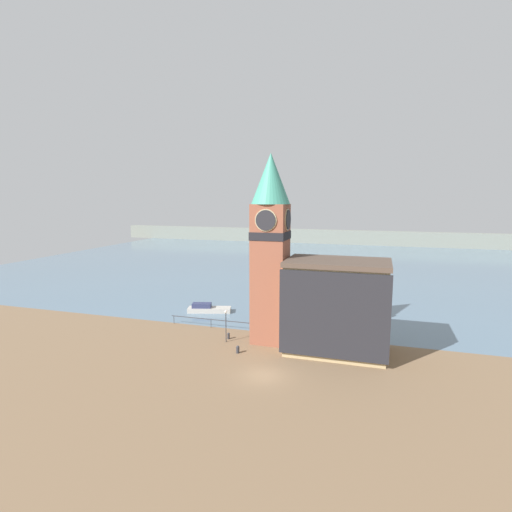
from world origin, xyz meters
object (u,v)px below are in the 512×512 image
clock_tower (270,244)px  mooring_bollard_far (229,335)px  mooring_bollard_near (238,349)px  lamp_post (226,320)px  boat_near (208,309)px  pier_building (337,306)px

clock_tower → mooring_bollard_far: clock_tower is taller
mooring_bollard_near → lamp_post: size_ratio=0.22×
boat_near → mooring_bollard_far: (6.99, -9.66, -0.06)m
clock_tower → mooring_bollard_far: size_ratio=27.79×
pier_building → mooring_bollard_near: size_ratio=13.05×
mooring_bollard_near → clock_tower: bearing=63.4°
mooring_bollard_far → boat_near: bearing=125.9°
lamp_post → pier_building: bearing=3.9°
pier_building → boat_near: (-19.50, 9.84, -4.56)m
boat_near → mooring_bollard_far: size_ratio=8.45×
pier_building → lamp_post: bearing=-176.1°
pier_building → lamp_post: size_ratio=2.88×
clock_tower → pier_building: clock_tower is taller
pier_building → mooring_bollard_far: pier_building is taller
pier_building → clock_tower: bearing=172.2°
pier_building → mooring_bollard_far: 13.35m
boat_near → clock_tower: bearing=-52.6°
pier_building → mooring_bollard_near: (-9.99, -3.60, -4.59)m
clock_tower → lamp_post: size_ratio=5.66×
pier_building → boat_near: size_ratio=1.67×
pier_building → mooring_bollard_far: (-12.52, 0.18, -4.63)m
clock_tower → mooring_bollard_near: bearing=-116.6°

